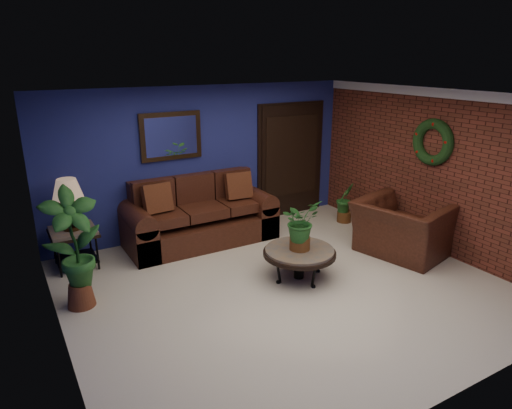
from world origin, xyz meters
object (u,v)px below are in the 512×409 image
sofa (198,220)px  table_lamp (68,198)px  coffee_table (299,253)px  armchair (402,228)px  end_table (74,238)px  side_chair (224,205)px

sofa → table_lamp: 2.08m
coffee_table → armchair: (1.84, -0.13, 0.05)m
sofa → end_table: (-1.96, -0.04, 0.09)m
sofa → end_table: size_ratio=3.76×
sofa → side_chair: bearing=2.9°
coffee_table → armchair: 1.84m
sofa → armchair: bearing=-40.2°
sofa → armchair: sofa is taller
end_table → table_lamp: (0.00, 0.00, 0.60)m
sofa → coffee_table: size_ratio=2.42×
side_chair → armchair: 2.92m
coffee_table → end_table: bearing=143.6°
table_lamp → side_chair: (2.45, 0.07, -0.53)m
end_table → armchair: (4.45, -2.06, -0.03)m
sofa → table_lamp: bearing=-178.8°
table_lamp → side_chair: table_lamp is taller
coffee_table → table_lamp: 3.32m
sofa → side_chair: sofa is taller
coffee_table → side_chair: (-0.16, 1.99, 0.15)m
coffee_table → side_chair: side_chair is taller
end_table → side_chair: (2.45, 0.07, 0.07)m
sofa → armchair: 3.26m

